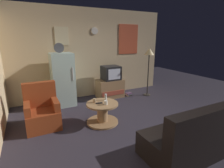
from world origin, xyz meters
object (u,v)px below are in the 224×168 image
at_px(mug_ceramic_white, 106,103).
at_px(book_stack, 129,94).
at_px(crt_tv, 111,73).
at_px(couch, 195,137).
at_px(coffee_table, 102,113).
at_px(remote_control, 99,103).
at_px(armchair, 42,112).
at_px(standing_lamp, 149,55).
at_px(fridge, 63,80).
at_px(mug_ceramic_tan, 95,101).
at_px(wine_glass, 106,97).
at_px(tv_stand, 110,88).

relative_size(mug_ceramic_white, book_stack, 0.46).
xyz_separation_m(crt_tv, couch, (-0.05, -3.24, -0.50)).
distance_m(coffee_table, remote_control, 0.26).
height_order(coffee_table, book_stack, coffee_table).
height_order(armchair, couch, armchair).
relative_size(standing_lamp, armchair, 1.66).
bearing_deg(fridge, armchair, -122.18).
bearing_deg(book_stack, armchair, -162.05).
distance_m(coffee_table, mug_ceramic_tan, 0.34).
distance_m(mug_ceramic_white, remote_control, 0.17).
relative_size(crt_tv, standing_lamp, 0.34).
height_order(wine_glass, mug_ceramic_tan, wine_glass).
xyz_separation_m(mug_ceramic_white, remote_control, (-0.11, 0.12, -0.03)).
xyz_separation_m(tv_stand, book_stack, (0.62, -0.19, -0.24)).
bearing_deg(mug_ceramic_tan, fridge, 106.33).
bearing_deg(tv_stand, standing_lamp, -18.05).
relative_size(tv_stand, wine_glass, 5.60).
bearing_deg(couch, armchair, 135.21).
height_order(armchair, book_stack, armchair).
height_order(mug_ceramic_white, remote_control, mug_ceramic_white).
height_order(remote_control, book_stack, remote_control).
bearing_deg(mug_ceramic_tan, tv_stand, 52.83).
bearing_deg(wine_glass, remote_control, -149.16).
height_order(mug_ceramic_white, armchair, armchair).
xyz_separation_m(wine_glass, armchair, (-1.39, 0.30, -0.21)).
bearing_deg(fridge, standing_lamp, -8.23).
bearing_deg(coffee_table, mug_ceramic_white, -72.73).
bearing_deg(tv_stand, fridge, -179.75).
bearing_deg(book_stack, coffee_table, -139.13).
bearing_deg(couch, wine_glass, 112.68).
bearing_deg(book_stack, tv_stand, 163.06).
relative_size(fridge, tv_stand, 2.11).
height_order(remote_control, couch, couch).
bearing_deg(coffee_table, standing_lamp, 27.74).
xyz_separation_m(crt_tv, armchair, (-2.21, -1.09, -0.47)).
xyz_separation_m(standing_lamp, mug_ceramic_white, (-2.12, -1.25, -0.84)).
bearing_deg(wine_glass, book_stack, 40.60).
relative_size(fridge, remote_control, 11.80).
xyz_separation_m(coffee_table, armchair, (-1.24, 0.44, 0.10)).
xyz_separation_m(wine_glass, remote_control, (-0.23, -0.14, -0.06)).
bearing_deg(tv_stand, remote_control, -123.50).
distance_m(fridge, mug_ceramic_white, 1.76).
bearing_deg(mug_ceramic_white, couch, -60.84).
xyz_separation_m(fridge, remote_control, (0.48, -1.52, -0.27)).
bearing_deg(mug_ceramic_white, wine_glass, 65.70).
bearing_deg(fridge, remote_control, -72.55).
bearing_deg(wine_glass, mug_ceramic_tan, -174.90).
height_order(standing_lamp, wine_glass, standing_lamp).
distance_m(wine_glass, armchair, 1.44).
bearing_deg(couch, book_stack, 78.26).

